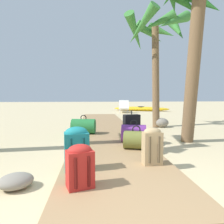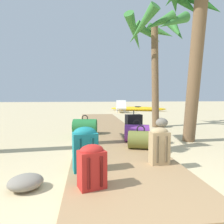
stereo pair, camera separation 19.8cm
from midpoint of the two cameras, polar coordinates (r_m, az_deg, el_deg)
ground_plane at (r=5.48m, az=-2.01°, el=-7.02°), size 60.00×60.00×0.00m
boardwalk at (r=6.42m, az=-2.78°, el=-4.92°), size 1.64×9.70×0.08m
duffel_bag_olive at (r=4.00m, az=6.59°, el=-7.70°), size 0.55×0.47×0.46m
duffel_bag_purple at (r=4.54m, az=5.69°, el=-5.93°), size 0.60×0.49×0.50m
backpack_tan at (r=3.15m, az=11.36°, el=-8.97°), size 0.29×0.21×0.56m
duffel_bag_green at (r=5.54m, az=-8.59°, el=-3.99°), size 0.68×0.49×0.51m
backpack_red at (r=2.36m, az=-8.13°, el=-14.50°), size 0.34×0.29×0.49m
suitcase_black at (r=5.08m, az=4.96°, el=-3.84°), size 0.42×0.27×0.66m
backpack_teal at (r=2.87m, az=-9.54°, el=-9.77°), size 0.36×0.30×0.60m
palm_tree_far_right at (r=7.65m, az=11.33°, el=20.13°), size 2.27×2.26×4.00m
palm_tree_near_right at (r=5.35m, az=22.09°, el=25.24°), size 1.92×1.90×3.84m
lounge_chair at (r=13.20m, az=2.06°, el=1.28°), size 0.76×1.58×0.80m
kayak at (r=14.71m, az=6.85°, el=0.93°), size 3.94×2.08×0.32m
rock_right_mid at (r=7.34m, az=12.82°, el=-2.85°), size 0.54×0.50×0.32m
rock_left_far at (r=2.77m, az=-25.01°, el=-17.38°), size 0.51×0.48×0.18m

